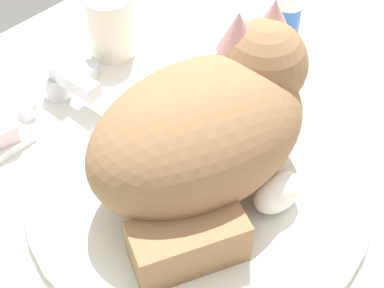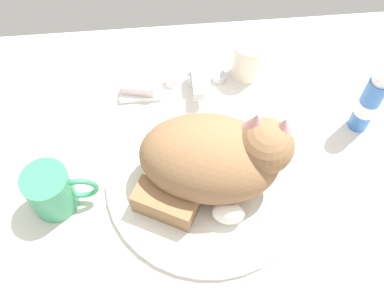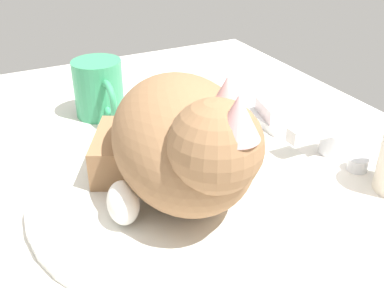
{
  "view_description": "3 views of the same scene",
  "coord_description": "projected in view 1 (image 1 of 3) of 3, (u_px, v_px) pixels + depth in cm",
  "views": [
    {
      "loc": [
        -30.04,
        -25.19,
        46.87
      ],
      "look_at": [
        0.2,
        1.06,
        5.87
      ],
      "focal_mm": 51.5,
      "sensor_mm": 36.0,
      "label": 1
    },
    {
      "loc": [
        -6.5,
        -38.35,
        74.7
      ],
      "look_at": [
        -2.61,
        3.4,
        7.68
      ],
      "focal_mm": 42.11,
      "sensor_mm": 36.0,
      "label": 2
    },
    {
      "loc": [
        42.55,
        -20.23,
        33.85
      ],
      "look_at": [
        -2.63,
        2.62,
        5.47
      ],
      "focal_mm": 43.21,
      "sensor_mm": 36.0,
      "label": 3
    }
  ],
  "objects": [
    {
      "name": "sink_basin",
      "position": [
        198.0,
        183.0,
        0.61
      ],
      "size": [
        37.51,
        37.51,
        1.16
      ],
      "primitive_type": "cylinder",
      "color": "silver",
      "rests_on": "ground_plane"
    },
    {
      "name": "faucet",
      "position": [
        62.0,
        85.0,
        0.7
      ],
      "size": [
        13.14,
        9.57,
        5.4
      ],
      "color": "silver",
      "rests_on": "ground_plane"
    },
    {
      "name": "ground_plane",
      "position": [
        198.0,
        195.0,
        0.62
      ],
      "size": [
        110.0,
        82.5,
        3.0
      ],
      "primitive_type": "cube",
      "color": "silver"
    },
    {
      "name": "cat",
      "position": [
        210.0,
        126.0,
        0.55
      ],
      "size": [
        28.92,
        21.34,
        17.01
      ],
      "color": "#936B47",
      "rests_on": "sink_basin"
    },
    {
      "name": "rinse_cup",
      "position": [
        111.0,
        26.0,
        0.75
      ],
      "size": [
        6.17,
        6.17,
        8.73
      ],
      "color": "silver",
      "rests_on": "ground_plane"
    }
  ]
}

